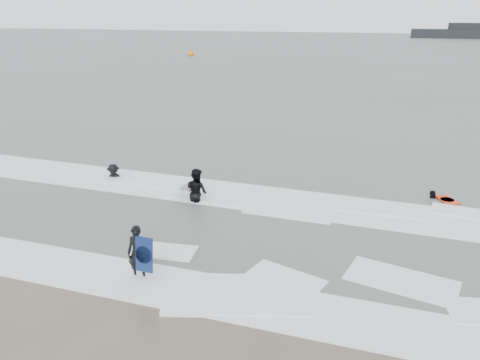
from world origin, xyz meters
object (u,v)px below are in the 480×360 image
(surfer_centre, at_px, (140,278))
(surfer_breaker, at_px, (114,179))
(buoy, at_px, (191,54))
(vessel_horizon, at_px, (469,33))
(surfer_wading, at_px, (197,202))
(surfer_right_near, at_px, (432,199))

(surfer_centre, relative_size, surfer_breaker, 1.04)
(buoy, bearing_deg, vessel_horizon, 56.35)
(surfer_centre, xyz_separation_m, surfer_wading, (-0.74, 5.48, 0.00))
(surfer_right_near, bearing_deg, surfer_centre, 20.21)
(surfer_wading, bearing_deg, buoy, -40.78)
(vessel_horizon, bearing_deg, buoy, -123.65)
(vessel_horizon, bearing_deg, surfer_right_near, -96.21)
(surfer_centre, relative_size, buoy, 0.95)
(surfer_centre, distance_m, buoy, 67.48)
(surfer_wading, xyz_separation_m, surfer_breaker, (-4.46, 1.22, 0.00))
(surfer_breaker, relative_size, surfer_right_near, 1.00)
(surfer_centre, relative_size, surfer_wading, 0.83)
(surfer_centre, bearing_deg, vessel_horizon, 74.28)
(surfer_right_near, xyz_separation_m, vessel_horizon, (13.68, 125.83, 1.48))
(buoy, distance_m, vessel_horizon, 87.28)
(surfer_centre, distance_m, surfer_wading, 5.53)
(surfer_breaker, height_order, surfer_right_near, surfer_breaker)
(surfer_right_near, height_order, vessel_horizon, vessel_horizon)
(vessel_horizon, bearing_deg, surfer_wading, -99.75)
(surfer_wading, distance_m, buoy, 62.17)
(surfer_wading, xyz_separation_m, buoy, (-26.20, 56.38, 0.42))
(surfer_wading, xyz_separation_m, vessel_horizon, (22.16, 129.03, 1.48))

